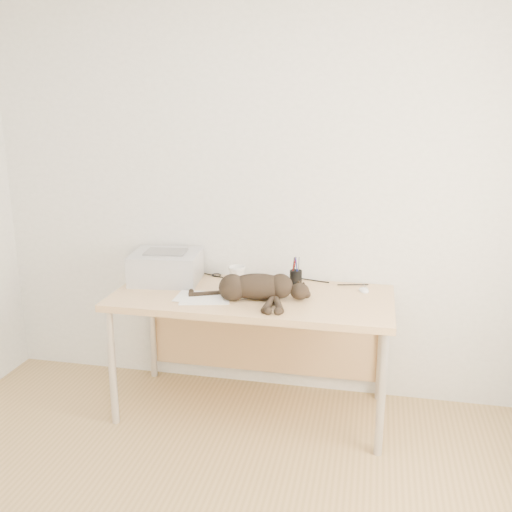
% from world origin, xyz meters
% --- Properties ---
extents(wall_back, '(3.50, 0.00, 3.50)m').
position_xyz_m(wall_back, '(0.00, 1.75, 1.30)').
color(wall_back, white).
rests_on(wall_back, floor).
extents(desk, '(1.60, 0.70, 0.74)m').
position_xyz_m(desk, '(0.00, 1.48, 0.61)').
color(desk, '#D9B47F').
rests_on(desk, floor).
extents(printer, '(0.44, 0.39, 0.19)m').
position_xyz_m(printer, '(-0.57, 1.53, 0.83)').
color(printer, '#A4A4A8').
rests_on(printer, desk).
extents(papers, '(0.33, 0.26, 0.01)m').
position_xyz_m(papers, '(-0.26, 1.27, 0.74)').
color(papers, white).
rests_on(papers, desk).
extents(cat, '(0.70, 0.33, 0.16)m').
position_xyz_m(cat, '(0.03, 1.31, 0.81)').
color(cat, black).
rests_on(cat, desk).
extents(mug, '(0.14, 0.14, 0.10)m').
position_xyz_m(mug, '(-0.14, 1.61, 0.79)').
color(mug, white).
rests_on(mug, desk).
extents(pen_cup, '(0.07, 0.07, 0.19)m').
position_xyz_m(pen_cup, '(0.22, 1.59, 0.79)').
color(pen_cup, black).
rests_on(pen_cup, desk).
extents(remote_grey, '(0.06, 0.17, 0.02)m').
position_xyz_m(remote_grey, '(0.20, 1.64, 0.75)').
color(remote_grey, slate).
rests_on(remote_grey, desk).
extents(remote_black, '(0.13, 0.20, 0.02)m').
position_xyz_m(remote_black, '(0.08, 1.42, 0.75)').
color(remote_black, black).
rests_on(remote_black, desk).
extents(mouse, '(0.08, 0.11, 0.03)m').
position_xyz_m(mouse, '(0.63, 1.59, 0.76)').
color(mouse, white).
rests_on(mouse, desk).
extents(cable_tangle, '(1.36, 0.07, 0.01)m').
position_xyz_m(cable_tangle, '(0.00, 1.70, 0.75)').
color(cable_tangle, black).
rests_on(cable_tangle, desk).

